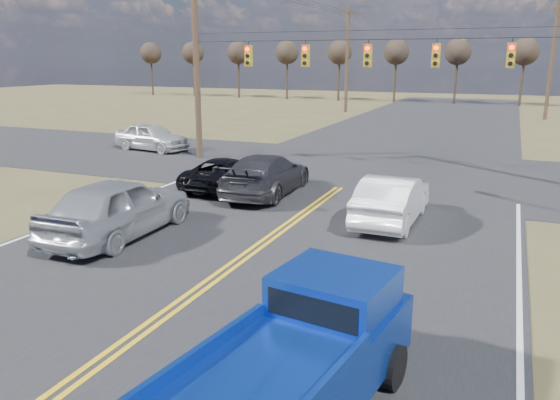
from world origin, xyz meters
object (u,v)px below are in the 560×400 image
at_px(pickup_truck, 298,363).
at_px(cross_car_west, 152,137).
at_px(silver_suv, 118,207).
at_px(black_suv, 227,173).
at_px(dgrey_car_queue, 266,174).
at_px(white_car_queue, 392,199).

xyz_separation_m(pickup_truck, cross_car_west, (-16.52, 19.49, -0.14)).
xyz_separation_m(silver_suv, black_suv, (0.06, 6.72, -0.27)).
bearing_deg(pickup_truck, dgrey_car_queue, 124.39).
relative_size(pickup_truck, black_suv, 1.16).
distance_m(black_suv, white_car_queue, 7.45).
height_order(pickup_truck, silver_suv, pickup_truck).
relative_size(silver_suv, dgrey_car_queue, 0.98).
relative_size(white_car_queue, cross_car_west, 1.01).
height_order(pickup_truck, black_suv, pickup_truck).
bearing_deg(white_car_queue, silver_suv, 33.49).
relative_size(silver_suv, black_suv, 1.15).
bearing_deg(dgrey_car_queue, black_suv, -10.01).
height_order(pickup_truck, dgrey_car_queue, pickup_truck).
bearing_deg(pickup_truck, silver_suv, 151.57).
xyz_separation_m(pickup_truck, silver_suv, (-8.01, 5.96, -0.03)).
relative_size(pickup_truck, cross_car_west, 1.15).
height_order(silver_suv, white_car_queue, silver_suv).
xyz_separation_m(white_car_queue, dgrey_car_queue, (-5.31, 1.88, 0.01)).
xyz_separation_m(black_suv, white_car_queue, (7.15, -2.11, 0.13)).
relative_size(white_car_queue, dgrey_car_queue, 0.86).
xyz_separation_m(pickup_truck, black_suv, (-7.95, 12.68, -0.29)).
bearing_deg(cross_car_west, white_car_queue, -110.80).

